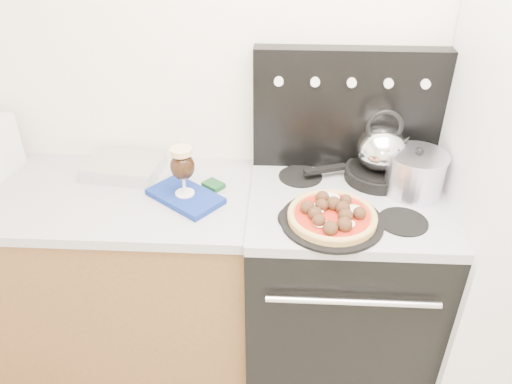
# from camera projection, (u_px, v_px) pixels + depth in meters

# --- Properties ---
(room_shell) EXTENTS (3.52, 3.01, 2.52)m
(room_shell) POSITION_uv_depth(u_px,v_px,m) (369.00, 298.00, 1.01)
(room_shell) COLOR #B3A994
(room_shell) RESTS_ON ground
(base_cabinet) EXTENTS (1.45, 0.60, 0.86)m
(base_cabinet) POSITION_uv_depth(u_px,v_px,m) (91.00, 278.00, 2.26)
(base_cabinet) COLOR brown
(base_cabinet) RESTS_ON ground
(countertop) EXTENTS (1.48, 0.63, 0.04)m
(countertop) POSITION_uv_depth(u_px,v_px,m) (72.00, 195.00, 2.01)
(countertop) COLOR #B3B3B7
(countertop) RESTS_ON base_cabinet
(stove_body) EXTENTS (0.76, 0.65, 0.88)m
(stove_body) POSITION_uv_depth(u_px,v_px,m) (337.00, 290.00, 2.18)
(stove_body) COLOR black
(stove_body) RESTS_ON ground
(cooktop) EXTENTS (0.76, 0.65, 0.04)m
(cooktop) POSITION_uv_depth(u_px,v_px,m) (347.00, 202.00, 1.93)
(cooktop) COLOR #ADADB2
(cooktop) RESTS_ON stove_body
(backguard) EXTENTS (0.76, 0.08, 0.50)m
(backguard) POSITION_uv_depth(u_px,v_px,m) (347.00, 109.00, 2.02)
(backguard) COLOR black
(backguard) RESTS_ON cooktop
(foil_sheet) EXTENTS (0.33, 0.26, 0.06)m
(foil_sheet) POSITION_uv_depth(u_px,v_px,m) (125.00, 167.00, 2.11)
(foil_sheet) COLOR white
(foil_sheet) RESTS_ON countertop
(oven_mitt) EXTENTS (0.33, 0.31, 0.02)m
(oven_mitt) POSITION_uv_depth(u_px,v_px,m) (185.00, 196.00, 1.95)
(oven_mitt) COLOR navy
(oven_mitt) RESTS_ON countertop
(beer_glass) EXTENTS (0.11, 0.11, 0.20)m
(beer_glass) POSITION_uv_depth(u_px,v_px,m) (183.00, 171.00, 1.89)
(beer_glass) COLOR black
(beer_glass) RESTS_ON oven_mitt
(pizza_pan) EXTENTS (0.40, 0.40, 0.01)m
(pizza_pan) POSITION_uv_depth(u_px,v_px,m) (332.00, 221.00, 1.79)
(pizza_pan) COLOR black
(pizza_pan) RESTS_ON cooktop
(pizza) EXTENTS (0.39, 0.39, 0.05)m
(pizza) POSITION_uv_depth(u_px,v_px,m) (332.00, 214.00, 1.77)
(pizza) COLOR #E6BA65
(pizza) RESTS_ON pizza_pan
(skillet) EXTENTS (0.34, 0.34, 0.05)m
(skillet) POSITION_uv_depth(u_px,v_px,m) (377.00, 174.00, 2.03)
(skillet) COLOR black
(skillet) RESTS_ON cooktop
(tea_kettle) EXTENTS (0.22, 0.22, 0.21)m
(tea_kettle) POSITION_uv_depth(u_px,v_px,m) (382.00, 145.00, 1.96)
(tea_kettle) COLOR silver
(tea_kettle) RESTS_ON skillet
(stock_pot) EXTENTS (0.26, 0.26, 0.16)m
(stock_pot) POSITION_uv_depth(u_px,v_px,m) (415.00, 175.00, 1.92)
(stock_pot) COLOR silver
(stock_pot) RESTS_ON cooktop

